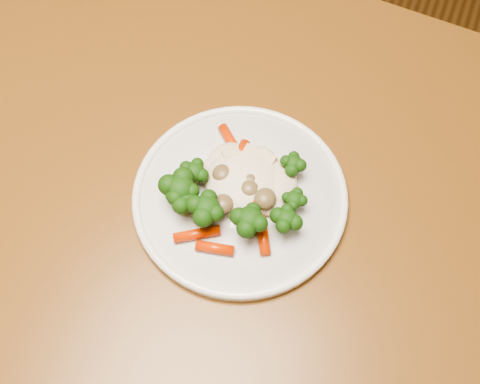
# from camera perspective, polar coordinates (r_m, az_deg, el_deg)

# --- Properties ---
(dining_table) EXTENTS (1.32, 0.92, 0.75)m
(dining_table) POSITION_cam_1_polar(r_m,az_deg,el_deg) (0.77, -0.62, -7.49)
(dining_table) COLOR brown
(dining_table) RESTS_ON ground
(plate) EXTENTS (0.25, 0.25, 0.01)m
(plate) POSITION_cam_1_polar(r_m,az_deg,el_deg) (0.70, 0.00, -0.54)
(plate) COLOR white
(plate) RESTS_ON dining_table
(meal) EXTENTS (0.16, 0.17, 0.05)m
(meal) POSITION_cam_1_polar(r_m,az_deg,el_deg) (0.67, -0.68, 0.04)
(meal) COLOR beige
(meal) RESTS_ON plate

